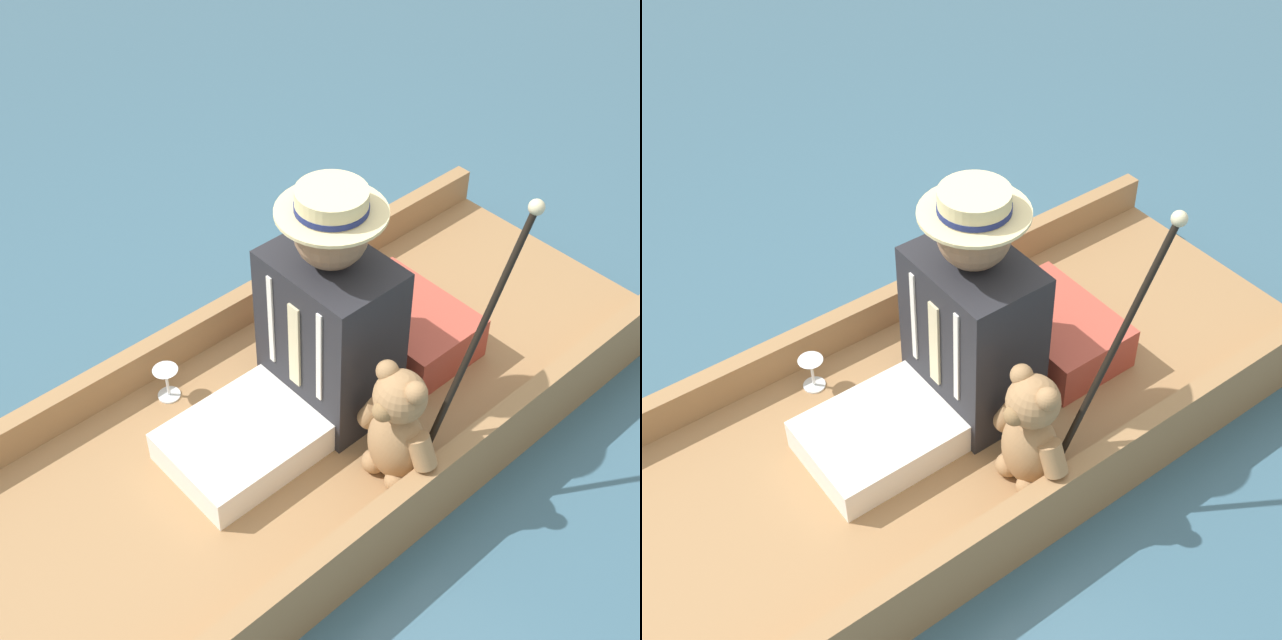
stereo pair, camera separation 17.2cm
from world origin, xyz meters
The scene contains 7 objects.
ground_plane centered at (0.00, 0.00, 0.00)m, with size 16.00×16.00×0.00m, color #385B70.
punt_boat centered at (0.00, 0.00, 0.08)m, with size 1.01×2.48×0.26m.
seat_cushion centered at (0.02, -0.43, 0.21)m, with size 0.45×0.32×0.16m.
seated_person centered at (0.01, -0.01, 0.43)m, with size 0.39×0.73×0.80m.
teddy_bear centered at (-0.34, -0.01, 0.33)m, with size 0.29×0.17×0.42m.
wine_glass centered at (0.35, 0.31, 0.22)m, with size 0.08×0.08×0.12m.
walking_cane centered at (-0.40, -0.25, 0.61)m, with size 0.04×0.41×0.82m.
Camera 1 is at (-1.42, 1.25, 2.25)m, focal length 50.00 mm.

